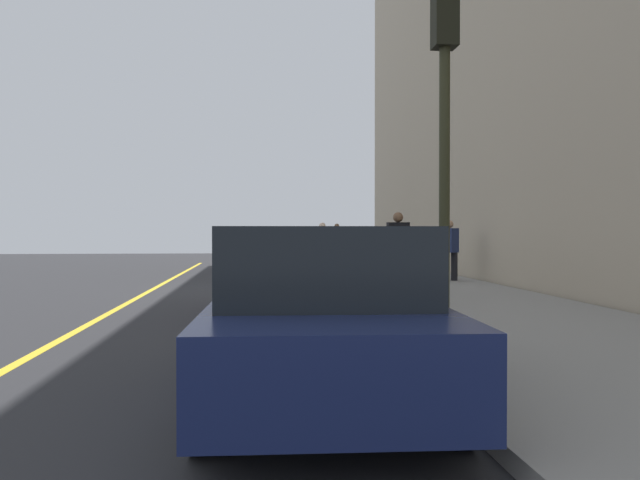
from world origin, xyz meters
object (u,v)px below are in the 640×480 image
pedestrian_grey_coat (322,246)px  traffic_light_pole (444,102)px  pedestrian_navy_coat (449,249)px  parked_car_silver (272,251)px  rolling_suitcase (332,255)px  parked_car_navy (320,313)px  pedestrian_tan_coat (337,241)px  pedestrian_black_coat (398,249)px  parked_car_white (278,258)px  parked_car_maroon (289,271)px

pedestrian_grey_coat → traffic_light_pole: size_ratio=0.41×
pedestrian_grey_coat → traffic_light_pole: 14.00m
pedestrian_navy_coat → traffic_light_pole: size_ratio=0.41×
parked_car_silver → rolling_suitcase: (4.13, -2.86, -0.31)m
parked_car_navy → traffic_light_pole: traffic_light_pole is taller
pedestrian_tan_coat → parked_car_navy: bearing=172.3°
pedestrian_black_coat → pedestrian_navy_coat: (2.74, -2.06, -0.07)m
parked_car_navy → parked_car_silver: same height
pedestrian_tan_coat → traffic_light_pole: bearing=175.9°
parked_car_navy → pedestrian_tan_coat: size_ratio=2.60×
pedestrian_grey_coat → rolling_suitcase: pedestrian_grey_coat is taller
parked_car_white → pedestrian_black_coat: bearing=-144.1°
parked_car_maroon → pedestrian_navy_coat: 6.86m
parked_car_white → pedestrian_grey_coat: bearing=-26.5°
traffic_light_pole → parked_car_maroon: bearing=16.9°
parked_car_silver → pedestrian_grey_coat: (-3.76, -1.58, 0.27)m
parked_car_white → parked_car_silver: 6.91m
parked_car_maroon → pedestrian_grey_coat: pedestrian_grey_coat is taller
parked_car_maroon → pedestrian_grey_coat: size_ratio=2.77×
parked_car_navy → pedestrian_tan_coat: 22.71m
pedestrian_black_coat → pedestrian_tan_coat: pedestrian_black_coat is taller
parked_car_maroon → pedestrian_black_coat: (2.31, -2.59, 0.34)m
rolling_suitcase → traffic_light_pole: bearing=176.4°
parked_car_navy → parked_car_silver: (18.91, -0.03, 0.00)m
parked_car_navy → parked_car_white: size_ratio=0.98×
parked_car_navy → pedestrian_grey_coat: 15.24m
parked_car_silver → pedestrian_black_coat: 10.80m
pedestrian_black_coat → rolling_suitcase: 14.62m
parked_car_silver → parked_car_maroon: bearing=-180.0°
pedestrian_grey_coat → rolling_suitcase: size_ratio=1.74×
parked_car_navy → pedestrian_black_coat: size_ratio=2.51×
parked_car_maroon → parked_car_white: 5.88m
parked_car_maroon → rolling_suitcase: size_ratio=4.82×
parked_car_silver → pedestrian_black_coat: size_ratio=2.52×
parked_car_silver → pedestrian_navy_coat: bearing=-149.0°
parked_car_white → pedestrian_grey_coat: 3.53m
pedestrian_navy_coat → parked_car_navy: bearing=157.3°
parked_car_maroon → parked_car_silver: bearing=0.0°
parked_car_maroon → traffic_light_pole: 5.50m
pedestrian_grey_coat → pedestrian_navy_coat: size_ratio=1.00×
parked_car_silver → parked_car_navy: bearing=179.9°
pedestrian_navy_coat → rolling_suitcase: pedestrian_navy_coat is taller
parked_car_white → parked_car_maroon: bearing=180.0°
parked_car_navy → rolling_suitcase: size_ratio=4.72×
parked_car_silver → traffic_light_pole: 17.82m
parked_car_navy → pedestrian_navy_coat: pedestrian_navy_coat is taller
parked_car_maroon → pedestrian_navy_coat: pedestrian_navy_coat is taller
parked_car_navy → parked_car_silver: bearing=-0.1°
parked_car_white → pedestrian_navy_coat: bearing=-100.1°
traffic_light_pole → rolling_suitcase: 21.94m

